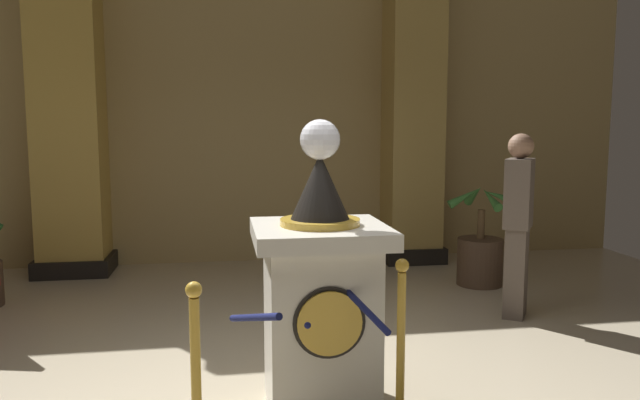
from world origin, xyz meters
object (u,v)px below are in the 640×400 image
Objects in this scene: potted_palm_right at (480,254)px; bystander_guest at (518,221)px; stanchion_far at (400,369)px; pedestal_clock at (320,298)px.

potted_palm_right is 1.25m from bystander_guest.
potted_palm_right is (1.78, 2.92, -0.00)m from stanchion_far.
stanchion_far is 0.89× the size of potted_palm_right.
pedestal_clock is at bearing 145.25° from stanchion_far.
potted_palm_right is at bearing 49.99° from pedestal_clock.
stanchion_far is at bearing -121.40° from potted_palm_right.
stanchion_far is 0.59× the size of bystander_guest.
pedestal_clock reaches higher than stanchion_far.
potted_palm_right is 0.67× the size of bystander_guest.
stanchion_far is (0.42, -0.29, -0.36)m from pedestal_clock.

